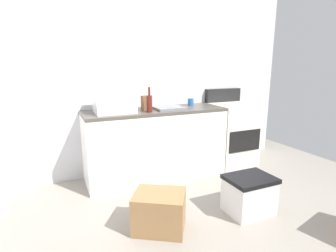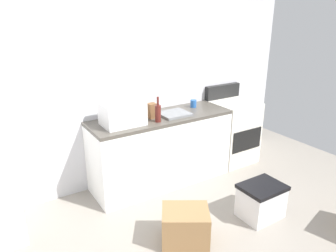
{
  "view_description": "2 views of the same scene",
  "coord_description": "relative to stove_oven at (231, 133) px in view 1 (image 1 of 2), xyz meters",
  "views": [
    {
      "loc": [
        -0.92,
        -1.92,
        1.45
      ],
      "look_at": [
        0.23,
        0.64,
        0.81
      ],
      "focal_mm": 28.39,
      "sensor_mm": 36.0,
      "label": 1
    },
    {
      "loc": [
        -1.6,
        -1.98,
        2.12
      ],
      "look_at": [
        0.1,
        0.72,
        0.96
      ],
      "focal_mm": 33.91,
      "sensor_mm": 36.0,
      "label": 2
    }
  ],
  "objects": [
    {
      "name": "knife_block",
      "position": [
        -1.34,
        -0.0,
        0.52
      ],
      "size": [
        0.1,
        0.1,
        0.18
      ],
      "primitive_type": "cube",
      "color": "brown",
      "rests_on": "kitchen_counter"
    },
    {
      "name": "wall_back",
      "position": [
        -1.52,
        0.34,
        0.83
      ],
      "size": [
        5.0,
        0.1,
        2.6
      ],
      "primitive_type": "cube",
      "color": "silver",
      "rests_on": "ground_plane"
    },
    {
      "name": "sink_basin",
      "position": [
        -1.06,
        -0.05,
        0.45
      ],
      "size": [
        0.36,
        0.32,
        0.03
      ],
      "primitive_type": "cube",
      "color": "slate",
      "rests_on": "kitchen_counter"
    },
    {
      "name": "kitchen_counter",
      "position": [
        -1.22,
        -0.01,
        -0.02
      ],
      "size": [
        1.8,
        0.6,
        0.9
      ],
      "color": "white",
      "rests_on": "ground_plane"
    },
    {
      "name": "coffee_mug",
      "position": [
        -0.65,
        0.09,
        0.48
      ],
      "size": [
        0.08,
        0.08,
        0.1
      ],
      "primitive_type": "cylinder",
      "color": "#2659A5",
      "rests_on": "kitchen_counter"
    },
    {
      "name": "cardboard_box_medium",
      "position": [
        -1.63,
        -1.13,
        -0.29
      ],
      "size": [
        0.57,
        0.54,
        0.35
      ],
      "primitive_type": "cube",
      "rotation": [
        0.0,
        0.0,
        -0.56
      ],
      "color": "olive",
      "rests_on": "ground_plane"
    },
    {
      "name": "stove_oven",
      "position": [
        0.0,
        0.0,
        0.0
      ],
      "size": [
        0.6,
        0.61,
        1.1
      ],
      "color": "silver",
      "rests_on": "ground_plane"
    },
    {
      "name": "ground_plane",
      "position": [
        -1.52,
        -1.21,
        -0.47
      ],
      "size": [
        6.0,
        6.0,
        0.0
      ],
      "primitive_type": "plane",
      "color": "gray"
    },
    {
      "name": "storage_bin",
      "position": [
        -0.71,
        -1.24,
        -0.27
      ],
      "size": [
        0.46,
        0.36,
        0.38
      ],
      "color": "silver",
      "rests_on": "ground_plane"
    },
    {
      "name": "microwave",
      "position": [
        -1.74,
        -0.04,
        0.57
      ],
      "size": [
        0.46,
        0.34,
        0.27
      ],
      "primitive_type": "cube",
      "color": "white",
      "rests_on": "kitchen_counter"
    },
    {
      "name": "wine_bottle",
      "position": [
        -1.36,
        -0.17,
        0.54
      ],
      "size": [
        0.07,
        0.07,
        0.3
      ],
      "color": "#591E19",
      "rests_on": "kitchen_counter"
    }
  ]
}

